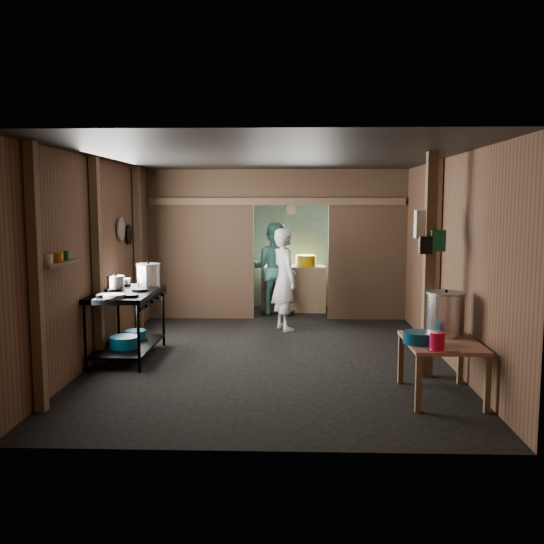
{
  "coord_description": "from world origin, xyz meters",
  "views": [
    {
      "loc": [
        0.27,
        -8.18,
        2.02
      ],
      "look_at": [
        0.0,
        -0.2,
        1.1
      ],
      "focal_mm": 39.45,
      "sensor_mm": 36.0,
      "label": 1
    }
  ],
  "objects_px": {
    "gas_range": "(128,325)",
    "prep_table": "(441,369)",
    "cook": "(285,279)",
    "pink_bucket": "(437,341)",
    "stock_pot": "(446,314)",
    "yellow_tub": "(306,261)",
    "stove_pot_large": "(149,275)"
  },
  "relations": [
    {
      "from": "gas_range",
      "to": "prep_table",
      "type": "relative_size",
      "value": 1.48
    },
    {
      "from": "prep_table",
      "to": "cook",
      "type": "distance_m",
      "value": 3.74
    },
    {
      "from": "pink_bucket",
      "to": "cook",
      "type": "relative_size",
      "value": 0.11
    },
    {
      "from": "gas_range",
      "to": "stock_pot",
      "type": "height_order",
      "value": "stock_pot"
    },
    {
      "from": "stock_pot",
      "to": "yellow_tub",
      "type": "xyz_separation_m",
      "value": [
        -1.41,
        4.72,
        0.13
      ]
    },
    {
      "from": "prep_table",
      "to": "pink_bucket",
      "type": "distance_m",
      "value": 0.58
    },
    {
      "from": "gas_range",
      "to": "stove_pot_large",
      "type": "height_order",
      "value": "stove_pot_large"
    },
    {
      "from": "gas_range",
      "to": "stock_pot",
      "type": "xyz_separation_m",
      "value": [
        3.81,
        -1.19,
        0.38
      ]
    },
    {
      "from": "stock_pot",
      "to": "yellow_tub",
      "type": "relative_size",
      "value": 1.33
    },
    {
      "from": "gas_range",
      "to": "stock_pot",
      "type": "distance_m",
      "value": 4.01
    },
    {
      "from": "stove_pot_large",
      "to": "pink_bucket",
      "type": "distance_m",
      "value": 4.16
    },
    {
      "from": "stock_pot",
      "to": "cook",
      "type": "xyz_separation_m",
      "value": [
        -1.78,
        3.02,
        -0.01
      ]
    },
    {
      "from": "stock_pot",
      "to": "pink_bucket",
      "type": "distance_m",
      "value": 0.74
    },
    {
      "from": "prep_table",
      "to": "pink_bucket",
      "type": "bearing_deg",
      "value": -110.29
    },
    {
      "from": "prep_table",
      "to": "cook",
      "type": "height_order",
      "value": "cook"
    },
    {
      "from": "prep_table",
      "to": "yellow_tub",
      "type": "height_order",
      "value": "yellow_tub"
    },
    {
      "from": "stove_pot_large",
      "to": "yellow_tub",
      "type": "distance_m",
      "value": 3.76
    },
    {
      "from": "pink_bucket",
      "to": "yellow_tub",
      "type": "distance_m",
      "value": 5.53
    },
    {
      "from": "prep_table",
      "to": "stove_pot_large",
      "type": "height_order",
      "value": "stove_pot_large"
    },
    {
      "from": "stock_pot",
      "to": "yellow_tub",
      "type": "distance_m",
      "value": 4.92
    },
    {
      "from": "pink_bucket",
      "to": "stove_pot_large",
      "type": "bearing_deg",
      "value": 144.95
    },
    {
      "from": "cook",
      "to": "gas_range",
      "type": "bearing_deg",
      "value": 108.2
    },
    {
      "from": "prep_table",
      "to": "pink_bucket",
      "type": "height_order",
      "value": "pink_bucket"
    },
    {
      "from": "stove_pot_large",
      "to": "stock_pot",
      "type": "xyz_separation_m",
      "value": [
        3.64,
        -1.7,
        -0.21
      ]
    },
    {
      "from": "cook",
      "to": "stock_pot",
      "type": "bearing_deg",
      "value": -173.27
    },
    {
      "from": "stock_pot",
      "to": "yellow_tub",
      "type": "bearing_deg",
      "value": 106.61
    },
    {
      "from": "yellow_tub",
      "to": "stove_pot_large",
      "type": "bearing_deg",
      "value": -126.52
    },
    {
      "from": "stove_pot_large",
      "to": "stock_pot",
      "type": "bearing_deg",
      "value": -25.0
    },
    {
      "from": "prep_table",
      "to": "stove_pot_large",
      "type": "xyz_separation_m",
      "value": [
        -3.54,
        1.98,
        0.73
      ]
    },
    {
      "from": "gas_range",
      "to": "stove_pot_large",
      "type": "distance_m",
      "value": 0.79
    },
    {
      "from": "stove_pot_large",
      "to": "cook",
      "type": "distance_m",
      "value": 2.29
    },
    {
      "from": "pink_bucket",
      "to": "cook",
      "type": "xyz_separation_m",
      "value": [
        -1.53,
        3.7,
        0.13
      ]
    }
  ]
}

